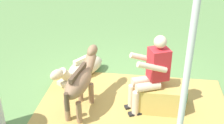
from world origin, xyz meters
The scene contains 8 objects.
ground_plane centered at (0.00, 0.00, 0.00)m, with size 24.00×24.00×0.00m, color #608C4C.
hay_patch centered at (-0.27, 0.25, 0.01)m, with size 3.25×2.01×0.02m, color tan.
hay_bale centered at (-0.70, 0.30, 0.23)m, with size 0.71×0.51×0.46m, color tan.
person_seated centered at (-0.55, 0.34, 0.74)m, with size 0.72×0.58×1.34m.
pony_standing centered at (0.58, 0.49, 0.57)m, with size 0.44×1.34×0.93m.
pony_lying centered at (0.83, -0.59, 0.19)m, with size 0.96×1.27×0.42m.
soda_bottle centered at (-1.18, 0.07, 0.12)m, with size 0.07×0.07×0.25m.
tent_pole_left centered at (-0.81, 2.21, 1.29)m, with size 0.06×0.06×2.57m, color silver.
Camera 1 is at (-0.47, 4.37, 3.00)m, focal length 45.98 mm.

